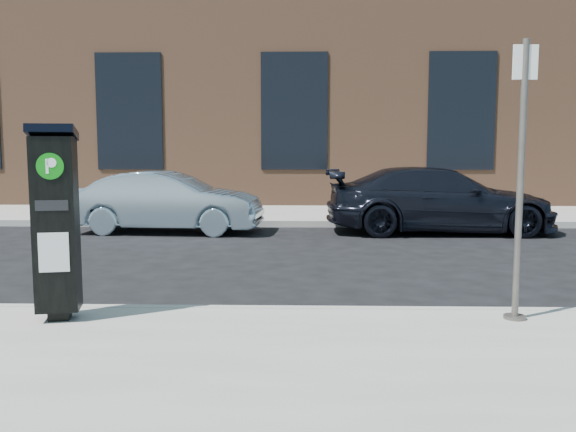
{
  "coord_description": "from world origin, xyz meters",
  "views": [
    {
      "loc": [
        0.3,
        -6.56,
        1.89
      ],
      "look_at": [
        0.11,
        0.5,
        1.1
      ],
      "focal_mm": 38.0,
      "sensor_mm": 36.0,
      "label": 1
    }
  ],
  "objects_px": {
    "parking_kiosk": "(56,221)",
    "car_dark": "(439,200)",
    "car_silver": "(168,202)",
    "sign_pole": "(520,183)"
  },
  "relations": [
    {
      "from": "car_silver",
      "to": "car_dark",
      "type": "xyz_separation_m",
      "value": [
        6.1,
        0.15,
        0.05
      ]
    },
    {
      "from": "sign_pole",
      "to": "car_dark",
      "type": "height_order",
      "value": "sign_pole"
    },
    {
      "from": "parking_kiosk",
      "to": "sign_pole",
      "type": "relative_size",
      "value": 0.71
    },
    {
      "from": "parking_kiosk",
      "to": "car_dark",
      "type": "height_order",
      "value": "parking_kiosk"
    },
    {
      "from": "car_silver",
      "to": "car_dark",
      "type": "bearing_deg",
      "value": -84.75
    },
    {
      "from": "parking_kiosk",
      "to": "car_silver",
      "type": "height_order",
      "value": "parking_kiosk"
    },
    {
      "from": "parking_kiosk",
      "to": "sign_pole",
      "type": "bearing_deg",
      "value": -10.63
    },
    {
      "from": "parking_kiosk",
      "to": "car_silver",
      "type": "bearing_deg",
      "value": 81.98
    },
    {
      "from": "parking_kiosk",
      "to": "car_silver",
      "type": "distance_m",
      "value": 7.58
    },
    {
      "from": "car_silver",
      "to": "car_dark",
      "type": "height_order",
      "value": "car_dark"
    }
  ]
}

